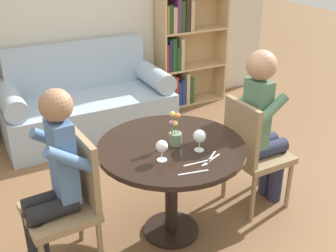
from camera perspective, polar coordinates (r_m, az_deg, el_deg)
name	(u,v)px	position (r m, az deg, el deg)	size (l,w,h in m)	color
ground_plane	(171,231)	(3.19, 0.44, -14.05)	(16.00, 16.00, 0.00)	brown
round_table	(171,162)	(2.85, 0.47, -4.96)	(0.99, 0.99, 0.72)	black
couch	(87,105)	(4.54, -10.91, 2.80)	(1.73, 0.80, 0.92)	#9EB2C6
bookshelf_right	(182,51)	(5.15, 1.98, 10.07)	(0.86, 0.28, 1.37)	tan
chair_left	(70,199)	(2.72, -13.19, -9.62)	(0.45, 0.45, 0.90)	#937A56
chair_right	(252,150)	(3.25, 11.31, -3.20)	(0.43, 0.43, 0.90)	#937A56
person_left	(53,183)	(2.61, -15.37, -7.51)	(0.43, 0.36, 1.23)	black
person_right	(263,125)	(3.22, 12.76, 0.16)	(0.42, 0.35, 1.26)	#282D47
wine_glass_left	(162,147)	(2.57, -0.84, -2.87)	(0.08, 0.08, 0.14)	white
wine_glass_right	(200,136)	(2.69, 4.30, -1.43)	(0.08, 0.08, 0.14)	white
flower_vase	(175,134)	(2.76, 0.98, -1.09)	(0.09, 0.09, 0.24)	gray
knife_left_setting	(193,172)	(2.49, 3.45, -6.30)	(0.19, 0.05, 0.00)	silver
fork_left_setting	(210,158)	(2.65, 5.77, -4.34)	(0.16, 0.13, 0.00)	silver
knife_right_setting	(211,160)	(2.63, 5.85, -4.58)	(0.18, 0.08, 0.00)	silver
fork_right_setting	(198,163)	(2.59, 4.04, -4.99)	(0.19, 0.02, 0.00)	silver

